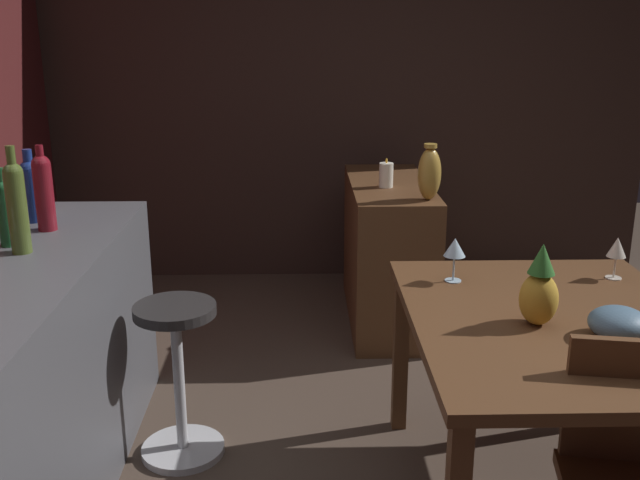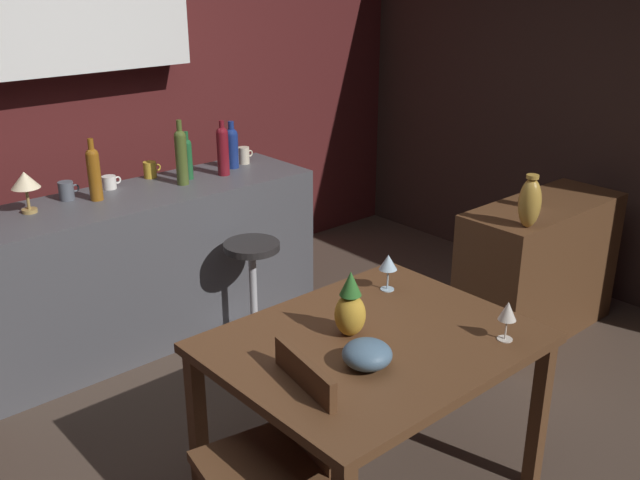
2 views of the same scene
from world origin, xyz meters
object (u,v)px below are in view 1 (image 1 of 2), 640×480
at_px(pineapple_centerpiece, 539,290).
at_px(cup_cream, 35,202).
at_px(wine_glass_left, 455,248).
at_px(vase_brass, 429,173).
at_px(wine_glass_right, 617,248).
at_px(pillar_candle_tall, 386,175).
at_px(fruit_bowl, 619,323).
at_px(wine_bottle_olive, 17,204).
at_px(dining_table, 555,341).
at_px(wine_bottle_ruby, 44,190).
at_px(wine_bottle_cobalt, 31,188).
at_px(wine_bottle_green, 5,210).
at_px(sideboard_cabinet, 388,252).
at_px(bar_stool, 179,376).

bearing_deg(pineapple_centerpiece, cup_cream, 65.73).
relative_size(wine_glass_left, vase_brass, 0.60).
relative_size(wine_glass_right, pillar_candle_tall, 1.04).
distance_m(cup_cream, pillar_candle_tall, 1.81).
bearing_deg(wine_glass_right, pineapple_centerpiece, 134.76).
height_order(fruit_bowl, wine_bottle_olive, wine_bottle_olive).
xyz_separation_m(dining_table, wine_glass_left, (0.37, 0.28, 0.21)).
xyz_separation_m(wine_glass_left, wine_glass_right, (0.01, -0.62, -0.01)).
distance_m(wine_bottle_olive, cup_cream, 0.57).
distance_m(wine_bottle_ruby, wine_bottle_cobalt, 0.17).
bearing_deg(wine_glass_right, wine_glass_left, 91.37).
relative_size(fruit_bowl, pillar_candle_tall, 1.17).
xyz_separation_m(wine_bottle_green, pillar_candle_tall, (1.31, -1.54, -0.15)).
bearing_deg(sideboard_cabinet, wine_bottle_olive, 135.23).
height_order(bar_stool, pillar_candle_tall, pillar_candle_tall).
bearing_deg(wine_bottle_green, wine_glass_right, -89.21).
distance_m(sideboard_cabinet, wine_bottle_olive, 2.22).
bearing_deg(dining_table, wine_bottle_cobalt, 70.40).
bearing_deg(pillar_candle_tall, wine_bottle_green, 130.45).
height_order(wine_glass_left, wine_bottle_olive, wine_bottle_olive).
relative_size(wine_glass_left, pineapple_centerpiece, 0.62).
bearing_deg(pineapple_centerpiece, wine_bottle_cobalt, 68.32).
bearing_deg(wine_bottle_ruby, vase_brass, -64.15).
distance_m(dining_table, pineapple_centerpiece, 0.22).
bearing_deg(bar_stool, wine_bottle_ruby, 70.97).
height_order(wine_bottle_green, wine_bottle_cobalt, wine_bottle_cobalt).
height_order(pineapple_centerpiece, pillar_candle_tall, pineapple_centerpiece).
relative_size(sideboard_cabinet, cup_cream, 10.16).
distance_m(sideboard_cabinet, wine_bottle_ruby, 2.04).
bearing_deg(wine_bottle_cobalt, wine_bottle_ruby, -143.74).
bearing_deg(cup_cream, sideboard_cabinet, -59.48).
height_order(sideboard_cabinet, wine_glass_right, wine_glass_right).
xyz_separation_m(dining_table, pineapple_centerpiece, (-0.05, 0.08, 0.20)).
relative_size(bar_stool, wine_bottle_olive, 1.68).
bearing_deg(wine_glass_right, cup_cream, 79.65).
bearing_deg(bar_stool, wine_bottle_cobalt, 62.99).
bearing_deg(wine_glass_left, bar_stool, 89.16).
distance_m(wine_bottle_ruby, vase_brass, 1.83).
height_order(wine_glass_left, vase_brass, vase_brass).
bearing_deg(fruit_bowl, sideboard_cabinet, 14.06).
relative_size(bar_stool, pineapple_centerpiece, 2.35).
xyz_separation_m(wine_glass_left, vase_brass, (0.99, -0.07, 0.09)).
relative_size(fruit_bowl, vase_brass, 0.65).
bearing_deg(dining_table, cup_cream, 67.81).
height_order(sideboard_cabinet, wine_glass_left, wine_glass_left).
xyz_separation_m(wine_bottle_olive, wine_bottle_cobalt, (0.43, 0.11, -0.04)).
height_order(bar_stool, wine_glass_right, wine_glass_right).
distance_m(pineapple_centerpiece, fruit_bowl, 0.26).
relative_size(fruit_bowl, cup_cream, 1.72).
xyz_separation_m(pineapple_centerpiece, vase_brass, (1.41, 0.12, 0.10)).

